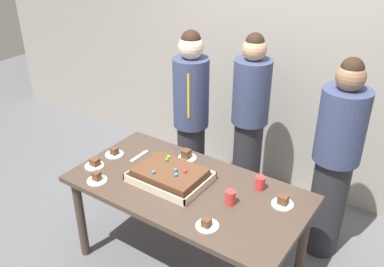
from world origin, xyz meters
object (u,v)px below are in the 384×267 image
(sheet_cake, at_px, (170,175))
(plated_slice_center_front, at_px, (283,202))
(plated_slice_near_right, at_px, (114,153))
(person_striped_tie_right, at_px, (191,118))
(plated_slice_far_left, at_px, (95,164))
(drink_cup_nearest, at_px, (260,183))
(cake_server_utensil, at_px, (139,156))
(person_green_shirt_behind, at_px, (335,160))
(plated_slice_center_back, at_px, (97,179))
(plated_slice_far_right, at_px, (187,156))
(person_serving_front, at_px, (249,122))
(drink_cup_middle, at_px, (230,198))
(plated_slice_near_left, at_px, (207,224))
(party_table, at_px, (187,197))

(sheet_cake, xyz_separation_m, plated_slice_center_front, (0.81, 0.20, -0.02))
(plated_slice_near_right, bearing_deg, person_striped_tie_right, 70.63)
(plated_slice_far_left, distance_m, drink_cup_nearest, 1.28)
(drink_cup_nearest, bearing_deg, cake_server_utensil, -171.79)
(person_striped_tie_right, bearing_deg, person_green_shirt_behind, 68.49)
(plated_slice_center_front, xyz_separation_m, plated_slice_center_back, (-1.25, -0.51, -0.00))
(sheet_cake, bearing_deg, plated_slice_far_right, 103.38)
(person_serving_front, bearing_deg, person_striped_tie_right, -54.68)
(cake_server_utensil, relative_size, person_serving_front, 0.12)
(plated_slice_center_back, xyz_separation_m, person_green_shirt_behind, (1.40, 1.13, 0.07))
(plated_slice_near_right, bearing_deg, drink_cup_middle, -1.55)
(person_striped_tie_right, bearing_deg, plated_slice_center_front, 39.65)
(plated_slice_near_left, distance_m, drink_cup_nearest, 0.57)
(party_table, distance_m, plated_slice_far_left, 0.78)
(plated_slice_far_right, distance_m, person_green_shirt_behind, 1.15)
(sheet_cake, height_order, drink_cup_middle, sheet_cake)
(plated_slice_near_left, bearing_deg, person_striped_tie_right, 128.74)
(plated_slice_center_front, bearing_deg, party_table, -164.08)
(party_table, bearing_deg, person_serving_front, 91.47)
(plated_slice_center_front, xyz_separation_m, drink_cup_middle, (-0.30, -0.19, 0.03))
(sheet_cake, bearing_deg, person_green_shirt_behind, 40.65)
(cake_server_utensil, bearing_deg, person_serving_front, 58.89)
(plated_slice_far_right, relative_size, drink_cup_middle, 1.50)
(party_table, height_order, person_serving_front, person_serving_front)
(plated_slice_far_right, relative_size, person_green_shirt_behind, 0.09)
(plated_slice_center_front, relative_size, person_striped_tie_right, 0.09)
(cake_server_utensil, distance_m, person_serving_front, 1.04)
(sheet_cake, relative_size, plated_slice_center_back, 3.69)
(plated_slice_far_left, relative_size, plated_slice_center_back, 1.00)
(person_striped_tie_right, bearing_deg, plated_slice_near_left, 14.87)
(plated_slice_far_right, height_order, plated_slice_center_front, plated_slice_far_right)
(party_table, xyz_separation_m, person_striped_tie_right, (-0.49, 0.76, 0.21))
(plated_slice_center_back, xyz_separation_m, drink_cup_nearest, (1.04, 0.59, 0.03))
(plated_slice_far_left, bearing_deg, plated_slice_near_left, -5.48)
(person_serving_front, distance_m, person_striped_tie_right, 0.52)
(plated_slice_center_back, bearing_deg, plated_slice_far_right, 60.22)
(person_striped_tie_right, bearing_deg, plated_slice_near_right, -43.24)
(party_table, xyz_separation_m, person_serving_front, (-0.03, 1.01, 0.19))
(drink_cup_nearest, xyz_separation_m, person_serving_front, (-0.47, 0.74, 0.05))
(plated_slice_near_right, height_order, cake_server_utensil, plated_slice_near_right)
(plated_slice_near_left, height_order, plated_slice_center_front, plated_slice_center_front)
(drink_cup_middle, bearing_deg, person_striped_tie_right, 137.97)
(drink_cup_middle, height_order, person_green_shirt_behind, person_green_shirt_behind)
(plated_slice_far_left, relative_size, person_green_shirt_behind, 0.09)
(plated_slice_near_right, relative_size, plated_slice_center_front, 1.00)
(plated_slice_near_left, distance_m, plated_slice_far_right, 0.84)
(party_table, relative_size, plated_slice_near_right, 11.56)
(plated_slice_center_front, relative_size, person_green_shirt_behind, 0.09)
(plated_slice_center_front, distance_m, cake_server_utensil, 1.22)
(party_table, xyz_separation_m, plated_slice_center_front, (0.66, 0.19, 0.12))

